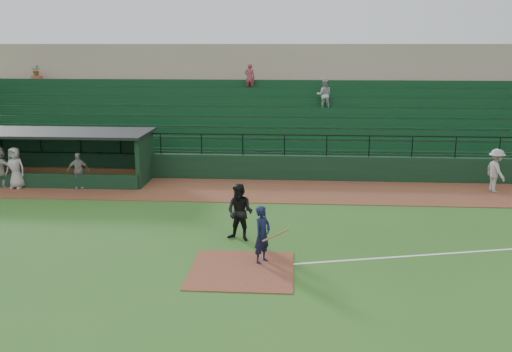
{
  "coord_description": "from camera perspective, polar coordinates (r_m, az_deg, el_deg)",
  "views": [
    {
      "loc": [
        1.48,
        -16.04,
        6.41
      ],
      "look_at": [
        0.0,
        5.0,
        1.4
      ],
      "focal_mm": 39.14,
      "sensor_mm": 36.0,
      "label": 1
    }
  ],
  "objects": [
    {
      "name": "dugout_player_b",
      "position": [
        27.34,
        -23.38,
        0.77
      ],
      "size": [
        1.0,
        0.73,
        1.87
      ],
      "primitive_type": "imported",
      "rotation": [
        0.0,
        0.0,
        -0.16
      ],
      "color": "#A19C97",
      "rests_on": "warning_track"
    },
    {
      "name": "dugout_player_c",
      "position": [
        27.88,
        -24.67,
        0.87
      ],
      "size": [
        1.82,
        1.09,
        1.87
      ],
      "primitive_type": "imported",
      "rotation": [
        0.0,
        0.0,
        2.81
      ],
      "color": "#A9A49E",
      "rests_on": "warning_track"
    },
    {
      "name": "batter_at_plate",
      "position": [
        16.65,
        0.66,
        -6.02
      ],
      "size": [
        1.14,
        0.77,
        1.77
      ],
      "color": "black",
      "rests_on": "ground"
    },
    {
      "name": "runner",
      "position": [
        26.62,
        23.31,
        0.52
      ],
      "size": [
        0.95,
        1.36,
        1.92
      ],
      "primitive_type": "imported",
      "rotation": [
        0.0,
        0.0,
        1.77
      ],
      "color": "#9C9892",
      "rests_on": "warning_track"
    },
    {
      "name": "home_plate_dirt",
      "position": [
        16.41,
        -1.49,
        -9.58
      ],
      "size": [
        3.0,
        3.0,
        0.03
      ],
      "primitive_type": "cube",
      "color": "brown",
      "rests_on": "ground"
    },
    {
      "name": "umpire",
      "position": [
        18.53,
        -1.65,
        -3.74
      ],
      "size": [
        1.12,
        1.0,
        1.93
      ],
      "primitive_type": "imported",
      "rotation": [
        0.0,
        0.0,
        -0.33
      ],
      "color": "black",
      "rests_on": "ground"
    },
    {
      "name": "foul_line",
      "position": [
        19.51,
        23.47,
        -6.96
      ],
      "size": [
        17.49,
        4.44,
        0.01
      ],
      "primitive_type": "cube",
      "rotation": [
        0.0,
        0.0,
        0.24
      ],
      "color": "white",
      "rests_on": "ground"
    },
    {
      "name": "warning_track",
      "position": [
        24.92,
        0.48,
        -1.51
      ],
      "size": [
        40.0,
        4.0,
        0.03
      ],
      "primitive_type": "cube",
      "color": "brown",
      "rests_on": "ground"
    },
    {
      "name": "ground",
      "position": [
        17.34,
        -1.17,
        -8.34
      ],
      "size": [
        90.0,
        90.0,
        0.0
      ],
      "primitive_type": "plane",
      "color": "#29551B",
      "rests_on": "ground"
    },
    {
      "name": "stadium_structure",
      "position": [
        32.79,
        1.41,
        6.17
      ],
      "size": [
        38.0,
        13.08,
        6.4
      ],
      "color": "black",
      "rests_on": "ground"
    },
    {
      "name": "dugout_player_a",
      "position": [
        26.29,
        -17.72,
        0.52
      ],
      "size": [
        1.04,
        0.65,
        1.65
      ],
      "primitive_type": "imported",
      "rotation": [
        0.0,
        0.0,
        0.28
      ],
      "color": "gray",
      "rests_on": "warning_track"
    },
    {
      "name": "dugout",
      "position": [
        28.41,
        -19.35,
        2.31
      ],
      "size": [
        8.9,
        3.2,
        2.42
      ],
      "color": "black",
      "rests_on": "ground"
    }
  ]
}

